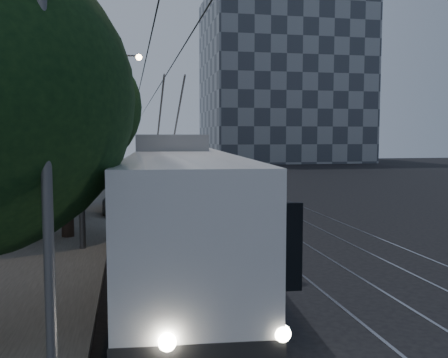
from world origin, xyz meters
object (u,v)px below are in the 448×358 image
object	(u,v)px
pickup_silver	(130,198)
streetlamp_far	(116,105)
streetlamp_near	(92,38)
car_white_d	(129,169)
car_white_b	(145,178)
trolleybus	(181,210)
car_white_c	(129,170)
car_white_a	(129,185)

from	to	relation	value
pickup_silver	streetlamp_far	xyz separation A→B (m)	(-0.86, 12.13, 5.25)
pickup_silver	streetlamp_near	bearing A→B (deg)	-95.66
pickup_silver	car_white_d	world-z (taller)	pickup_silver
pickup_silver	car_white_b	xyz separation A→B (m)	(1.07, 11.27, 0.06)
pickup_silver	car_white_b	size ratio (longest dim) A/B	0.97
trolleybus	car_white_c	bearing A→B (deg)	96.28
car_white_c	car_white_d	distance (m)	1.80
streetlamp_far	pickup_silver	bearing A→B (deg)	-85.96
trolleybus	streetlamp_near	distance (m)	6.38
streetlamp_near	car_white_c	bearing A→B (deg)	87.90
streetlamp_far	trolleybus	bearing A→B (deg)	-84.52
trolleybus	car_white_c	distance (m)	32.13
car_white_a	streetlamp_near	world-z (taller)	streetlamp_near
car_white_a	car_white_b	world-z (taller)	car_white_a
car_white_c	car_white_a	bearing A→B (deg)	-70.72
car_white_b	car_white_c	bearing A→B (deg)	116.93
trolleybus	streetlamp_far	world-z (taller)	streetlamp_far
trolleybus	streetlamp_far	distance (m)	23.91
pickup_silver	car_white_b	bearing A→B (deg)	86.27
car_white_b	car_white_d	world-z (taller)	car_white_b
trolleybus	car_white_c	size ratio (longest dim) A/B	3.29
car_white_a	car_white_d	bearing A→B (deg)	97.21
trolleybus	car_white_d	size ratio (longest dim) A/B	3.49
car_white_b	streetlamp_near	bearing A→B (deg)	-75.78
car_white_a	streetlamp_near	xyz separation A→B (m)	(-1.07, -14.38, 6.05)
car_white_d	pickup_silver	bearing A→B (deg)	-104.87
pickup_silver	car_white_a	bearing A→B (deg)	91.77
car_white_a	car_white_d	distance (m)	16.53
trolleybus	pickup_silver	bearing A→B (deg)	100.80
streetlamp_far	car_white_b	bearing A→B (deg)	-23.91
trolleybus	pickup_silver	xyz separation A→B (m)	(-1.39, 11.30, -1.05)
car_white_c	streetlamp_far	world-z (taller)	streetlamp_far
car_white_b	streetlamp_far	size ratio (longest dim) A/B	0.53
pickup_silver	streetlamp_near	size ratio (longest dim) A/B	0.44
car_white_b	car_white_d	distance (m)	11.35
trolleybus	car_white_b	size ratio (longest dim) A/B	2.44
car_white_d	streetlamp_far	size ratio (longest dim) A/B	0.37
pickup_silver	car_white_a	xyz separation A→B (m)	(-0.01, 6.05, 0.07)
pickup_silver	car_white_c	bearing A→B (deg)	91.71
car_white_b	streetlamp_near	distance (m)	20.63
car_white_b	streetlamp_far	xyz separation A→B (m)	(-1.93, 0.85, 5.19)
car_white_a	trolleybus	bearing A→B (deg)	-78.18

